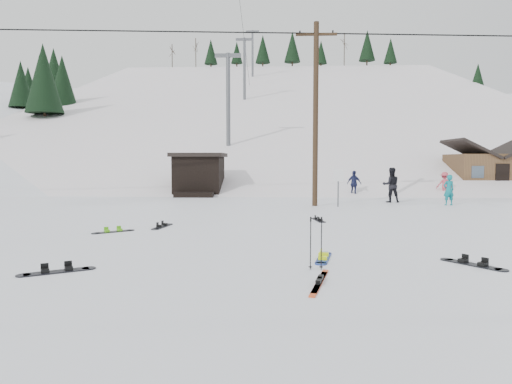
{
  "coord_description": "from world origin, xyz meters",
  "views": [
    {
      "loc": [
        0.06,
        -8.79,
        2.28
      ],
      "look_at": [
        -0.49,
        3.74,
        1.4
      ],
      "focal_mm": 32.0,
      "sensor_mm": 36.0,
      "label": 1
    }
  ],
  "objects_px": {
    "cabin": "(488,171)",
    "hero_snowboard": "(323,258)",
    "utility_pole": "(316,111)",
    "hero_skis": "(320,281)"
  },
  "relations": [
    {
      "from": "cabin",
      "to": "hero_snowboard",
      "type": "bearing_deg",
      "value": -121.8
    },
    {
      "from": "utility_pole",
      "to": "hero_skis",
      "type": "height_order",
      "value": "utility_pole"
    },
    {
      "from": "cabin",
      "to": "hero_snowboard",
      "type": "height_order",
      "value": "cabin"
    },
    {
      "from": "utility_pole",
      "to": "hero_snowboard",
      "type": "distance_m",
      "value": 13.2
    },
    {
      "from": "cabin",
      "to": "hero_snowboard",
      "type": "xyz_separation_m",
      "value": [
        -13.84,
        -22.32,
        -1.46
      ]
    },
    {
      "from": "hero_snowboard",
      "to": "hero_skis",
      "type": "height_order",
      "value": "same"
    },
    {
      "from": "utility_pole",
      "to": "hero_snowboard",
      "type": "bearing_deg",
      "value": -93.89
    },
    {
      "from": "cabin",
      "to": "hero_skis",
      "type": "xyz_separation_m",
      "value": [
        -14.13,
        -24.41,
        -1.45
      ]
    },
    {
      "from": "hero_skis",
      "to": "hero_snowboard",
      "type": "bearing_deg",
      "value": 95.24
    },
    {
      "from": "hero_snowboard",
      "to": "hero_skis",
      "type": "bearing_deg",
      "value": -176.36
    }
  ]
}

